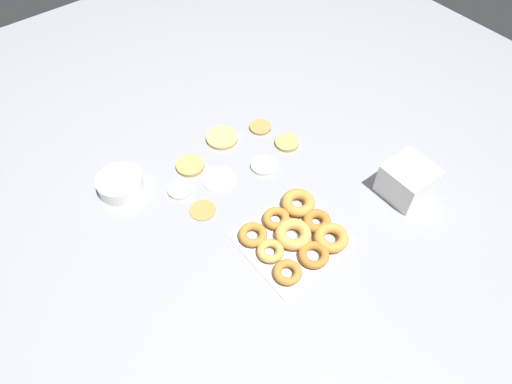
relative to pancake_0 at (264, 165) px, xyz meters
name	(u,v)px	position (x,y,z in m)	size (l,w,h in m)	color
ground_plane	(245,185)	(-0.11, -0.03, -0.01)	(3.00, 3.00, 0.00)	gray
pancake_0	(264,165)	(0.00, 0.00, 0.00)	(0.09, 0.09, 0.01)	beige
pancake_1	(180,190)	(-0.30, 0.09, 0.00)	(0.08, 0.08, 0.01)	beige
pancake_2	(222,138)	(-0.04, 0.20, 0.00)	(0.12, 0.12, 0.01)	tan
pancake_3	(190,166)	(-0.21, 0.16, 0.00)	(0.10, 0.10, 0.01)	tan
pancake_4	(219,179)	(-0.16, 0.05, 0.00)	(0.12, 0.12, 0.01)	silver
pancake_5	(260,127)	(0.11, 0.16, 0.00)	(0.08, 0.08, 0.01)	#B27F42
pancake_6	(287,143)	(0.14, 0.03, 0.00)	(0.09, 0.09, 0.01)	tan
pancake_7	(202,209)	(-0.28, -0.02, 0.00)	(0.09, 0.09, 0.01)	#B27F42
donut_tray	(296,233)	(-0.11, -0.30, 0.01)	(0.31, 0.28, 0.04)	silver
batter_bowl	(120,184)	(-0.45, 0.22, 0.02)	(0.15, 0.15, 0.05)	white
container_stack	(407,181)	(0.30, -0.39, 0.05)	(0.15, 0.15, 0.12)	white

